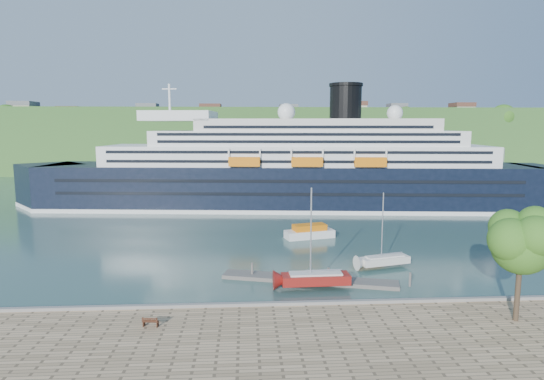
{
  "coord_description": "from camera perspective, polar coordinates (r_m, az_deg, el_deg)",
  "views": [
    {
      "loc": [
        -6.97,
        -40.15,
        17.42
      ],
      "look_at": [
        -2.88,
        30.0,
        7.49
      ],
      "focal_mm": 30.0,
      "sensor_mm": 36.0,
      "label": 1
    }
  ],
  "objects": [
    {
      "name": "park_bench",
      "position": [
        40.27,
        -14.98,
        -15.61
      ],
      "size": [
        1.47,
        0.79,
        0.9
      ],
      "primitive_type": null,
      "rotation": [
        0.0,
        0.0,
        -0.16
      ],
      "color": "#462314",
      "rests_on": "promenade"
    },
    {
      "name": "far_hillside",
      "position": [
        185.36,
        -1.19,
        6.37
      ],
      "size": [
        400.0,
        50.0,
        24.0
      ],
      "primitive_type": "cube",
      "color": "#2E5B24",
      "rests_on": "ground"
    },
    {
      "name": "cruise_ship",
      "position": [
        96.57,
        1.8,
        5.49
      ],
      "size": [
        117.94,
        27.78,
        26.24
      ],
      "primitive_type": null,
      "rotation": [
        0.0,
        0.0,
        -0.09
      ],
      "color": "black",
      "rests_on": "ground"
    },
    {
      "name": "sailboat_red",
      "position": [
        48.91,
        5.55,
        -6.4
      ],
      "size": [
        8.2,
        2.51,
        10.5
      ],
      "primitive_type": null,
      "rotation": [
        0.0,
        0.0,
        0.03
      ],
      "color": "maroon",
      "rests_on": "ground"
    },
    {
      "name": "quay_coping",
      "position": [
        43.7,
        6.27,
        -13.87
      ],
      "size": [
        220.0,
        0.5,
        0.3
      ],
      "primitive_type": "cube",
      "color": "slate",
      "rests_on": "promenade"
    },
    {
      "name": "tender_launch",
      "position": [
        71.71,
        4.72,
        -5.16
      ],
      "size": [
        8.2,
        4.5,
        2.15
      ],
      "primitive_type": null,
      "rotation": [
        0.0,
        0.0,
        0.25
      ],
      "color": "orange",
      "rests_on": "ground"
    },
    {
      "name": "ground",
      "position": [
        44.32,
        6.2,
        -15.15
      ],
      "size": [
        400.0,
        400.0,
        0.0
      ],
      "primitive_type": "plane",
      "color": "#2B4D46",
      "rests_on": "ground"
    },
    {
      "name": "sailboat_white_far",
      "position": [
        57.72,
        14.07,
        -5.15
      ],
      "size": [
        7.21,
        3.63,
        8.98
      ],
      "primitive_type": null,
      "rotation": [
        0.0,
        0.0,
        0.26
      ],
      "color": "silver",
      "rests_on": "ground"
    },
    {
      "name": "floating_pontoon",
      "position": [
        52.43,
        4.64,
        -11.14
      ],
      "size": [
        19.73,
        7.4,
        0.44
      ],
      "primitive_type": null,
      "rotation": [
        0.0,
        0.0,
        -0.26
      ],
      "color": "#68635D",
      "rests_on": "ground"
    },
    {
      "name": "promenade_tree",
      "position": [
        43.64,
        28.7,
        -7.67
      ],
      "size": [
        6.45,
        6.45,
        10.69
      ],
      "primitive_type": null,
      "color": "#30661B",
      "rests_on": "promenade"
    }
  ]
}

